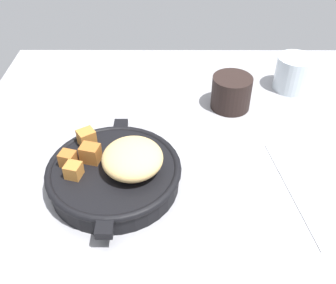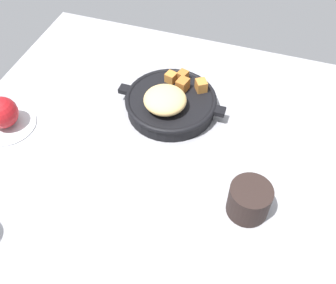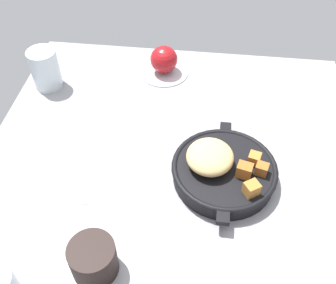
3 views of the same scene
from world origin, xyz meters
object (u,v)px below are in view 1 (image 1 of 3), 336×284
at_px(cast_iron_skillet, 116,171).
at_px(butter_knife, 294,190).
at_px(coffee_mug_dark, 231,93).
at_px(water_glass_short, 293,73).

xyz_separation_m(cast_iron_skillet, butter_knife, (0.02, 0.28, -0.03)).
bearing_deg(cast_iron_skillet, coffee_mug_dark, 136.93).
xyz_separation_m(cast_iron_skillet, water_glass_short, (-0.29, 0.35, 0.01)).
height_order(butter_knife, water_glass_short, water_glass_short).
height_order(cast_iron_skillet, coffee_mug_dark, cast_iron_skillet).
relative_size(cast_iron_skillet, coffee_mug_dark, 3.21).
bearing_deg(water_glass_short, butter_knife, -12.38).
distance_m(butter_knife, water_glass_short, 0.32).
height_order(coffee_mug_dark, water_glass_short, water_glass_short).
bearing_deg(cast_iron_skillet, water_glass_short, 130.09).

